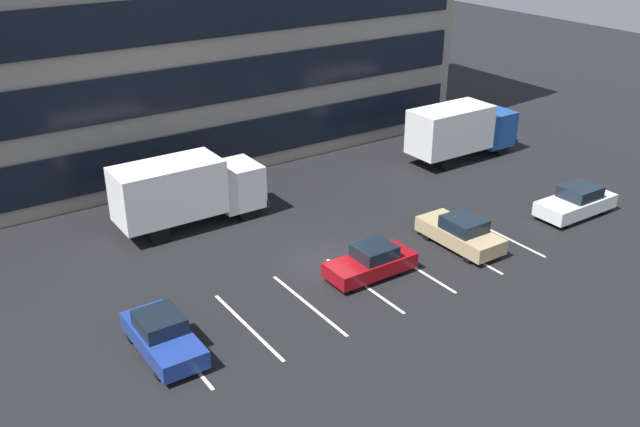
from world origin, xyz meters
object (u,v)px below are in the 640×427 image
(sedan_white, at_px, (576,202))
(sedan_navy, at_px, (163,336))
(sedan_maroon, at_px, (371,262))
(box_truck_white, at_px, (187,189))
(sedan_tan, at_px, (461,233))
(box_truck_blue, at_px, (461,129))

(sedan_white, relative_size, sedan_navy, 1.06)
(sedan_white, height_order, sedan_maroon, sedan_white)
(sedan_white, bearing_deg, box_truck_white, 149.57)
(box_truck_white, relative_size, sedan_navy, 1.81)
(box_truck_white, height_order, sedan_white, box_truck_white)
(sedan_tan, height_order, sedan_white, sedan_white)
(box_truck_blue, height_order, sedan_tan, box_truck_blue)
(sedan_tan, distance_m, sedan_navy, 14.80)
(sedan_tan, bearing_deg, box_truck_blue, 46.11)
(sedan_white, xyz_separation_m, sedan_navy, (-22.17, 0.74, -0.04))
(sedan_navy, bearing_deg, box_truck_blue, 20.48)
(sedan_tan, xyz_separation_m, sedan_maroon, (-5.15, 0.16, -0.05))
(box_truck_blue, bearing_deg, box_truck_white, 178.08)
(sedan_tan, relative_size, sedan_navy, 1.04)
(sedan_maroon, height_order, sedan_navy, sedan_navy)
(sedan_navy, bearing_deg, sedan_maroon, 1.06)
(sedan_white, bearing_deg, sedan_tan, 174.11)
(box_truck_blue, height_order, sedan_maroon, box_truck_blue)
(box_truck_white, relative_size, sedan_tan, 1.74)
(box_truck_white, bearing_deg, box_truck_blue, -1.92)
(sedan_white, xyz_separation_m, sedan_maroon, (-12.52, 0.92, -0.06))
(sedan_maroon, bearing_deg, box_truck_white, 116.08)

